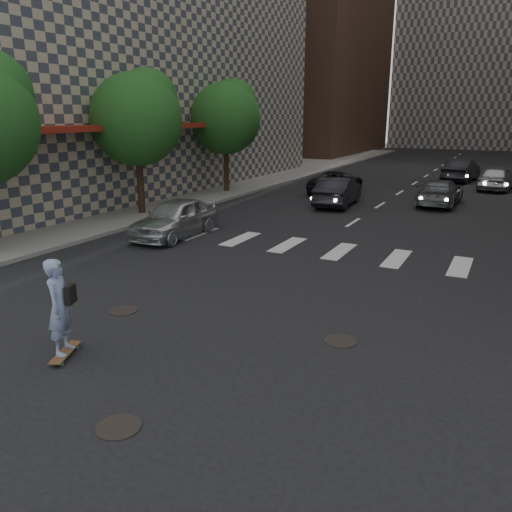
{
  "coord_description": "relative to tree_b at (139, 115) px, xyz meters",
  "views": [
    {
      "loc": [
        6.15,
        -7.48,
        4.66
      ],
      "look_at": [
        0.74,
        3.04,
        1.3
      ],
      "focal_mm": 35.0,
      "sensor_mm": 36.0,
      "label": 1
    }
  ],
  "objects": [
    {
      "name": "silver_sedan",
      "position": [
        3.95,
        -2.91,
        -3.89
      ],
      "size": [
        1.93,
        4.48,
        1.51
      ],
      "primitive_type": "imported",
      "rotation": [
        0.0,
        0.0,
        0.03
      ],
      "color": "silver",
      "rests_on": "ground"
    },
    {
      "name": "traffic_car_c",
      "position": [
        5.99,
        10.85,
        -3.97
      ],
      "size": [
        2.32,
        4.89,
        1.35
      ],
      "primitive_type": "imported",
      "rotation": [
        0.0,
        0.0,
        3.13
      ],
      "color": "black",
      "rests_on": "ground"
    },
    {
      "name": "traffic_car_e",
      "position": [
        12.2,
        20.41,
        -3.86
      ],
      "size": [
        2.31,
        4.96,
        1.57
      ],
      "primitive_type": "imported",
      "rotation": [
        0.0,
        0.0,
        3.0
      ],
      "color": "black",
      "rests_on": "ground"
    },
    {
      "name": "skateboarder",
      "position": [
        8.09,
        -12.32,
        -3.58
      ],
      "size": [
        0.7,
        1.04,
        2.04
      ],
      "rotation": [
        0.0,
        0.0,
        0.41
      ],
      "color": "brown",
      "rests_on": "ground"
    },
    {
      "name": "manhole_b",
      "position": [
        7.45,
        -9.94,
        -4.64
      ],
      "size": [
        0.7,
        0.7,
        0.02
      ],
      "primitive_type": "cylinder",
      "color": "black",
      "rests_on": "ground"
    },
    {
      "name": "traffic_car_b",
      "position": [
        12.23,
        9.32,
        -3.96
      ],
      "size": [
        2.04,
        4.76,
        1.37
      ],
      "primitive_type": "imported",
      "rotation": [
        0.0,
        0.0,
        3.11
      ],
      "color": "#53565A",
      "rests_on": "ground"
    },
    {
      "name": "manhole_c",
      "position": [
        12.75,
        -9.14,
        -4.64
      ],
      "size": [
        0.7,
        0.7,
        0.02
      ],
      "primitive_type": "cylinder",
      "color": "black",
      "rests_on": "ground"
    },
    {
      "name": "manhole_a",
      "position": [
        10.65,
        -13.64,
        -4.64
      ],
      "size": [
        0.7,
        0.7,
        0.02
      ],
      "primitive_type": "cylinder",
      "color": "black",
      "rests_on": "ground"
    },
    {
      "name": "traffic_car_d",
      "position": [
        14.71,
        16.86,
        -3.87
      ],
      "size": [
        2.43,
        4.76,
        1.55
      ],
      "primitive_type": "imported",
      "rotation": [
        0.0,
        0.0,
        3.01
      ],
      "color": "#A1A3A8",
      "rests_on": "ground"
    },
    {
      "name": "sidewalk_left",
      "position": [
        -5.05,
        8.86,
        -4.57
      ],
      "size": [
        13.0,
        80.0,
        0.15
      ],
      "primitive_type": "cube",
      "color": "gray",
      "rests_on": "ground"
    },
    {
      "name": "ground",
      "position": [
        9.45,
        -11.14,
        -4.65
      ],
      "size": [
        160.0,
        160.0,
        0.0
      ],
      "primitive_type": "plane",
      "color": "black",
      "rests_on": "ground"
    },
    {
      "name": "tree_b",
      "position": [
        0.0,
        0.0,
        0.0
      ],
      "size": [
        4.2,
        4.2,
        6.6
      ],
      "color": "#382619",
      "rests_on": "sidewalk_left"
    },
    {
      "name": "traffic_car_a",
      "position": [
        7.45,
        6.71,
        -3.89
      ],
      "size": [
        1.99,
        4.72,
        1.52
      ],
      "primitive_type": "imported",
      "rotation": [
        0.0,
        0.0,
        3.23
      ],
      "color": "black",
      "rests_on": "ground"
    },
    {
      "name": "tree_c",
      "position": [
        0.0,
        8.0,
        0.0
      ],
      "size": [
        4.2,
        4.2,
        6.6
      ],
      "color": "#382619",
      "rests_on": "sidewalk_left"
    }
  ]
}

